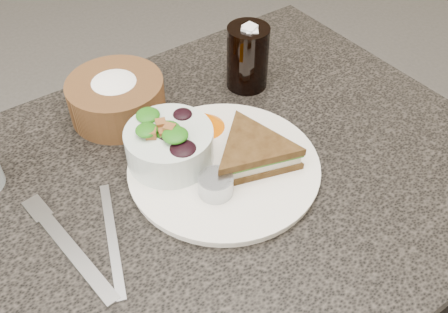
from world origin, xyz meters
name	(u,v)px	position (x,y,z in m)	size (l,w,h in m)	color
dining_table	(201,307)	(0.00, 0.00, 0.38)	(1.00, 0.70, 0.75)	black
dinner_plate	(224,167)	(0.06, 0.00, 0.76)	(0.30, 0.30, 0.01)	white
sandwich	(253,152)	(0.10, -0.02, 0.78)	(0.16, 0.16, 0.04)	#4E371A
salad_bowl	(169,140)	(0.00, 0.06, 0.80)	(0.14, 0.14, 0.08)	silver
dressing_ramekin	(216,185)	(0.01, -0.04, 0.78)	(0.05, 0.05, 0.03)	#9FA4AA
orange_wedge	(205,120)	(0.08, 0.09, 0.78)	(0.07, 0.07, 0.03)	#EE6400
fork	(73,252)	(-0.20, -0.01, 0.75)	(0.02, 0.20, 0.01)	gray
knife	(112,238)	(-0.15, -0.02, 0.75)	(0.01, 0.20, 0.00)	#AEB0B5
bread_basket	(116,92)	(-0.01, 0.22, 0.80)	(0.17, 0.17, 0.09)	brown
cola_glass	(248,54)	(0.23, 0.16, 0.82)	(0.08, 0.08, 0.13)	black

